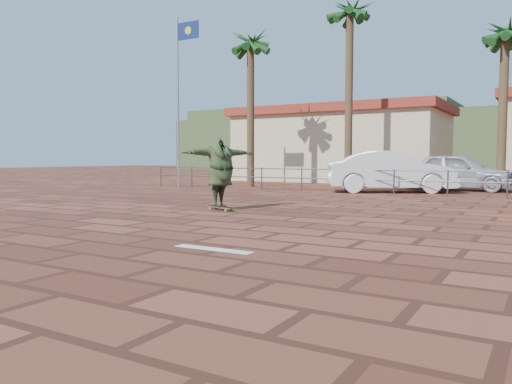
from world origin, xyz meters
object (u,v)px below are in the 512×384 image
Objects in this scene: skateboarder at (221,172)px; car_white at (390,172)px; longboard at (221,207)px; car_silver at (458,171)px.

car_white is at bearing 8.63° from skateboarder.
skateboarder is 0.45× the size of car_white.
car_silver reaches higher than longboard.
car_silver is 0.93× the size of car_white.
skateboarder is 0.48× the size of car_silver.
car_silver is (4.28, 12.31, -0.22)m from skateboarder.
skateboarder is (0.00, 0.00, 0.97)m from longboard.
car_white reaches higher than car_silver.
skateboarder is at bearing 142.47° from car_white.
car_white is (2.07, 9.44, -0.19)m from skateboarder.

